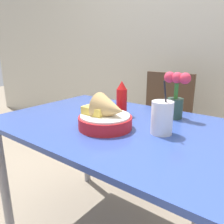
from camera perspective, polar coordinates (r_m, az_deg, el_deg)
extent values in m
cube|color=#B7B2A3|center=(2.17, 21.87, 21.02)|extent=(7.00, 0.06, 2.60)
cube|color=#334C9E|center=(1.10, 0.45, -3.20)|extent=(1.18, 0.80, 0.02)
cylinder|color=gray|center=(1.44, -26.49, -15.87)|extent=(0.05, 0.05, 0.70)
cylinder|color=gray|center=(1.79, -6.73, -7.86)|extent=(0.05, 0.05, 0.70)
cylinder|color=#473323|center=(1.80, 3.37, -12.56)|extent=(0.03, 0.03, 0.42)
cylinder|color=#473323|center=(1.66, 14.16, -15.81)|extent=(0.03, 0.03, 0.42)
cylinder|color=#473323|center=(2.08, 8.98, -8.64)|extent=(0.03, 0.03, 0.42)
cylinder|color=#473323|center=(1.96, 18.44, -10.98)|extent=(0.03, 0.03, 0.42)
cube|color=#473323|center=(1.77, 11.62, -5.54)|extent=(0.40, 0.40, 0.02)
cube|color=#473323|center=(1.87, 14.52, 2.98)|extent=(0.40, 0.03, 0.45)
cylinder|color=red|center=(1.00, -1.78, -2.70)|extent=(0.25, 0.25, 0.06)
cylinder|color=white|center=(0.99, -1.80, -0.97)|extent=(0.23, 0.23, 0.01)
cone|color=tan|center=(0.96, -0.39, 0.78)|extent=(0.14, 0.14, 0.14)
cube|color=#E5C14C|center=(1.01, -4.16, 0.28)|extent=(0.11, 0.09, 0.04)
cylinder|color=red|center=(1.19, 2.53, 2.60)|extent=(0.06, 0.06, 0.14)
cone|color=red|center=(1.18, 2.58, 7.08)|extent=(0.05, 0.05, 0.04)
cylinder|color=silver|center=(0.95, 12.89, -1.46)|extent=(0.09, 0.09, 0.14)
cylinder|color=black|center=(0.95, 12.85, -2.11)|extent=(0.09, 0.09, 0.12)
cylinder|color=black|center=(0.93, 13.92, 2.15)|extent=(0.01, 0.07, 0.20)
cylinder|color=#2D4738|center=(1.19, 16.07, 0.94)|extent=(0.08, 0.08, 0.11)
cylinder|color=#33722D|center=(1.17, 16.45, 5.69)|extent=(0.02, 0.02, 0.09)
sphere|color=#DB334C|center=(1.16, 16.68, 8.56)|extent=(0.06, 0.06, 0.06)
sphere|color=#DB334C|center=(1.17, 14.83, 8.78)|extent=(0.06, 0.06, 0.06)
sphere|color=#DB334C|center=(1.15, 18.57, 8.32)|extent=(0.06, 0.06, 0.06)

